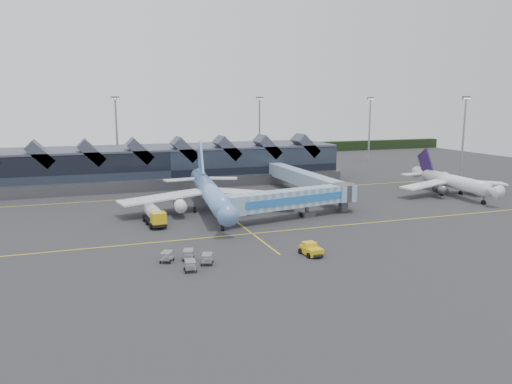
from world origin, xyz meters
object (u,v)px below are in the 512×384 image
object	(u,v)px
main_airliner	(210,192)
fuel_truck	(154,214)
regional_jet	(452,181)
pushback_tug	(311,250)
jet_bridge	(302,198)

from	to	relation	value
main_airliner	fuel_truck	bearing A→B (deg)	-143.68
regional_jet	pushback_tug	xyz separation A→B (m)	(-49.68, -30.38, -2.41)
regional_jet	main_airliner	bearing A→B (deg)	-176.89
main_airliner	pushback_tug	xyz separation A→B (m)	(6.35, -31.67, -3.05)
fuel_truck	pushback_tug	distance (m)	30.82
main_airliner	regional_jet	bearing A→B (deg)	5.17
pushback_tug	regional_jet	bearing A→B (deg)	26.33
regional_jet	pushback_tug	size ratio (longest dim) A/B	7.28
main_airliner	jet_bridge	distance (m)	17.87
pushback_tug	main_airliner	bearing A→B (deg)	96.21
jet_bridge	pushback_tug	world-z (taller)	jet_bridge
jet_bridge	regional_jet	bearing A→B (deg)	1.08
main_airliner	pushback_tug	bearing A→B (deg)	-72.18
regional_jet	pushback_tug	distance (m)	58.28
regional_jet	jet_bridge	size ratio (longest dim) A/B	1.06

